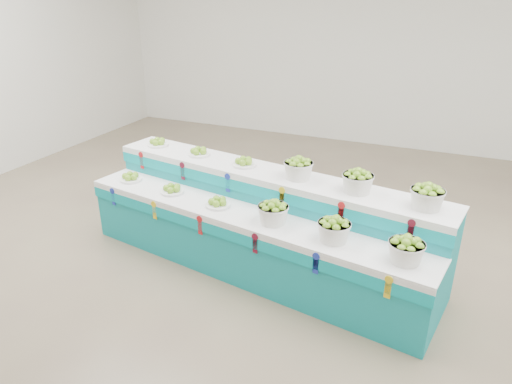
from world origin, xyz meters
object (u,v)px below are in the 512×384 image
basket_lower_left (273,212)px  display_stand (256,223)px  basket_upper_right (427,197)px  plate_upper_mid (199,151)px

basket_lower_left → display_stand: bearing=135.8°
basket_upper_right → display_stand: bearing=178.7°
basket_lower_left → basket_upper_right: (1.36, 0.27, 0.30)m
basket_lower_left → plate_upper_mid: plate_upper_mid is taller
display_stand → basket_upper_right: bearing=8.5°
basket_lower_left → basket_upper_right: bearing=11.1°
plate_upper_mid → basket_upper_right: basket_upper_right is taller
basket_lower_left → plate_upper_mid: (-1.22, 0.71, 0.24)m
plate_upper_mid → display_stand: bearing=-24.1°
display_stand → basket_lower_left: 0.54m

